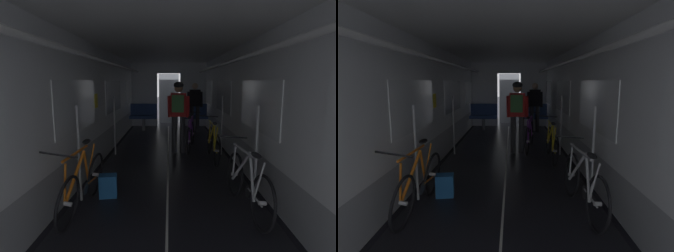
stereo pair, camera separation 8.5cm
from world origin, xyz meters
TOP-DOWN VIEW (x-y plane):
  - train_car_shell at (-0.00, 3.60)m, footprint 3.14×12.34m
  - bench_seat_far_left at (-0.90, 8.07)m, footprint 0.98×0.51m
  - bench_seat_far_right at (0.90, 8.07)m, footprint 0.98×0.51m
  - bicycle_silver at (1.06, 1.79)m, footprint 0.44×1.69m
  - bicycle_yellow at (1.00, 4.24)m, footprint 0.44×1.69m
  - bicycle_orange at (-1.13, 1.78)m, footprint 0.44×1.69m
  - person_cyclist_aisle at (0.24, 4.87)m, footprint 0.55×0.42m
  - bicycle_purple_in_aisle at (0.57, 5.14)m, footprint 0.47×1.67m
  - person_standing_near_bench at (0.90, 7.70)m, footprint 0.53×0.23m
  - backpack_on_floor at (-0.90, 2.23)m, footprint 0.28×0.23m

SIDE VIEW (x-z plane):
  - backpack_on_floor at x=-0.90m, z-range 0.00..0.34m
  - bicycle_orange at x=-1.13m, z-range -0.10..0.86m
  - bicycle_silver at x=1.06m, z-range -0.09..0.86m
  - bicycle_yellow at x=1.00m, z-range -0.09..0.86m
  - bicycle_purple_in_aisle at x=0.57m, z-range -0.08..0.85m
  - bench_seat_far_left at x=-0.90m, z-range 0.09..1.04m
  - bench_seat_far_right at x=0.90m, z-range 0.09..1.04m
  - person_standing_near_bench at x=0.90m, z-range 0.13..1.82m
  - person_cyclist_aisle at x=0.24m, z-range 0.21..1.94m
  - train_car_shell at x=0.00m, z-range 0.41..2.98m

